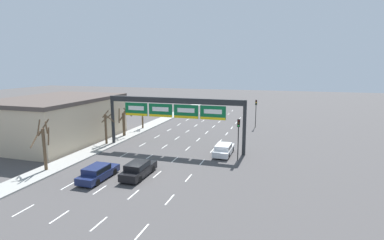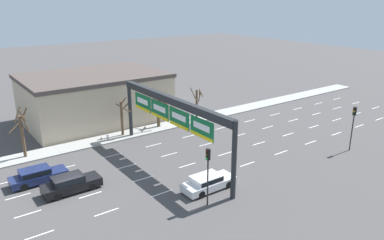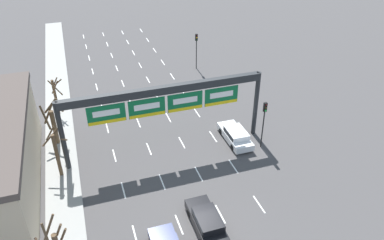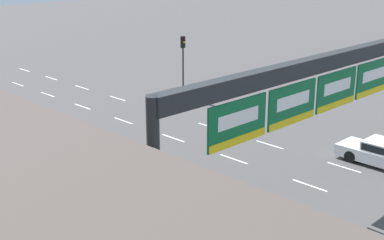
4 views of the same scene
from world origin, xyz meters
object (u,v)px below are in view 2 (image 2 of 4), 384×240
object	(u,v)px
sign_gantry	(171,109)
tree_bare_furthest	(197,102)
car_white	(208,182)
car_black	(70,183)
car_navy	(37,175)
traffic_light_near_gantry	(353,120)
tree_bare_closest	(158,109)
tree_bare_second	(22,131)
traffic_light_mid_block	(208,166)
tree_bare_third	(122,116)

from	to	relation	value
sign_gantry	tree_bare_furthest	xyz separation A→B (m)	(-9.54, 10.23, -3.03)
car_white	car_black	world-z (taller)	car_black
sign_gantry	tree_bare_furthest	size ratio (longest dim) A/B	4.23
car_navy	traffic_light_near_gantry	xyz separation A→B (m)	(12.06, 29.48, 2.72)
sign_gantry	tree_bare_closest	xyz separation A→B (m)	(-9.88, 4.40, -3.10)
car_white	tree_bare_second	size ratio (longest dim) A/B	0.93
traffic_light_mid_block	tree_bare_closest	bearing A→B (deg)	160.04
tree_bare_second	tree_bare_third	distance (m)	11.08
car_white	car_navy	size ratio (longest dim) A/B	1.01
sign_gantry	tree_bare_third	world-z (taller)	sign_gantry
car_white	traffic_light_mid_block	size ratio (longest dim) A/B	1.01
traffic_light_near_gantry	traffic_light_mid_block	size ratio (longest dim) A/B	1.01
tree_bare_second	traffic_light_near_gantry	bearing A→B (deg)	57.23
car_white	tree_bare_furthest	size ratio (longest dim) A/B	1.12
car_white	tree_bare_furthest	bearing A→B (deg)	146.05
tree_bare_third	tree_bare_furthest	distance (m)	10.93
sign_gantry	tree_bare_closest	distance (m)	11.25
sign_gantry	tree_bare_closest	size ratio (longest dim) A/B	4.09
car_white	car_navy	distance (m)	15.22
tree_bare_second	tree_bare_third	xyz separation A→B (m)	(0.15, 11.07, -0.32)
tree_bare_second	tree_bare_third	world-z (taller)	tree_bare_second
car_white	traffic_light_near_gantry	size ratio (longest dim) A/B	1.00
tree_bare_closest	tree_bare_third	size ratio (longest dim) A/B	0.98
car_black	tree_bare_second	xyz separation A→B (m)	(-9.94, -1.35, 2.08)
traffic_light_near_gantry	tree_bare_closest	bearing A→B (deg)	-145.59
tree_bare_second	tree_bare_furthest	xyz separation A→B (m)	(0.26, 22.00, -0.37)
traffic_light_near_gantry	tree_bare_third	bearing A→B (deg)	-135.94
traffic_light_mid_block	tree_bare_third	distance (m)	18.45
tree_bare_closest	sign_gantry	bearing A→B (deg)	-23.99
traffic_light_near_gantry	tree_bare_second	xyz separation A→B (m)	(-18.66, -28.99, -0.60)
traffic_light_near_gantry	traffic_light_mid_block	distance (m)	19.57
car_white	traffic_light_near_gantry	bearing A→B (deg)	83.20
tree_bare_second	tree_bare_furthest	size ratio (longest dim) A/B	1.20
car_black	tree_bare_furthest	size ratio (longest dim) A/B	1.11
tree_bare_furthest	tree_bare_closest	bearing A→B (deg)	-93.25
tree_bare_closest	tree_bare_furthest	bearing A→B (deg)	86.75
traffic_light_near_gantry	tree_bare_third	world-z (taller)	traffic_light_near_gantry
tree_bare_closest	traffic_light_near_gantry	bearing A→B (deg)	34.41
tree_bare_furthest	traffic_light_near_gantry	bearing A→B (deg)	20.81
car_black	sign_gantry	bearing A→B (deg)	90.72
car_white	tree_bare_closest	distance (m)	17.44
car_white	traffic_light_mid_block	distance (m)	3.73
sign_gantry	car_navy	world-z (taller)	sign_gantry
traffic_light_near_gantry	tree_bare_closest	size ratio (longest dim) A/B	1.08
tree_bare_third	traffic_light_near_gantry	bearing A→B (deg)	44.06
car_white	tree_bare_furthest	distance (m)	19.68
car_white	car_navy	xyz separation A→B (m)	(-9.92, -11.55, 0.02)
tree_bare_closest	car_navy	bearing A→B (deg)	-68.18
traffic_light_mid_block	tree_bare_furthest	distance (m)	22.17
traffic_light_mid_block	car_white	bearing A→B (deg)	140.44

